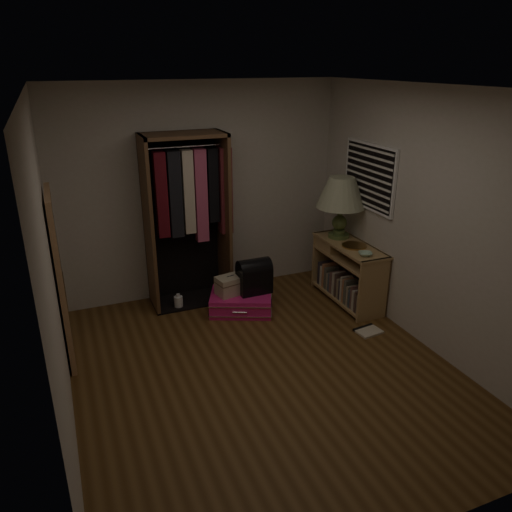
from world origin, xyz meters
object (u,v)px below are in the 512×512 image
Objects in this scene: floor_mirror at (61,278)px; console_bookshelf at (346,270)px; pink_suitcase at (241,302)px; white_jug at (178,302)px; open_wardrobe at (189,206)px; black_bag at (254,275)px; train_case at (230,285)px; table_lamp at (341,194)px.

console_bookshelf is at bearing 0.83° from floor_mirror.
console_bookshelf is 3.27m from floor_mirror.
white_jug is (-0.67, 0.35, -0.03)m from pink_suitcase.
open_wardrobe is 1.11m from black_bag.
black_bag reaches higher than train_case.
floor_mirror is (-1.49, -0.77, -0.36)m from open_wardrobe.
table_lamp is at bearing -12.38° from train_case.
train_case is (-0.11, 0.04, 0.22)m from pink_suitcase.
black_bag reaches higher than white_jug.
floor_mirror reaches higher than console_bookshelf.
table_lamp reaches higher than black_bag.
train_case reaches higher than white_jug.
floor_mirror is 3.29m from table_lamp.
white_jug is (-0.84, 0.36, -0.36)m from black_bag.
train_case is 1.72m from table_lamp.
console_bookshelf is at bearing -91.29° from table_lamp.
open_wardrobe reaches higher than table_lamp.
black_bag is (-1.14, 0.19, 0.05)m from console_bookshelf.
console_bookshelf is 0.55× the size of open_wardrobe.
black_bag is at bearing 170.59° from console_bookshelf.
floor_mirror is at bearing -149.12° from pink_suitcase.
open_wardrobe is 2.69× the size of table_lamp.
table_lamp reaches higher than pink_suitcase.
console_bookshelf reaches higher than train_case.
black_bag is at bearing -178.19° from table_lamp.
floor_mirror is 2.08m from pink_suitcase.
pink_suitcase is 2.11× the size of black_bag.
console_bookshelf reaches higher than pink_suitcase.
floor_mirror reaches higher than black_bag.
open_wardrobe reaches higher than floor_mirror.
train_case is 0.87× the size of black_bag.
black_bag is at bearing -22.94° from train_case.
pink_suitcase is 4.81× the size of white_jug.
floor_mirror is 1.59m from white_jug.
pink_suitcase is at bearing 171.22° from console_bookshelf.
white_jug is at bearing 170.62° from table_lamp.
floor_mirror is at bearing -154.48° from white_jug.
console_bookshelf is 0.94m from table_lamp.
black_bag reaches higher than pink_suitcase.
train_case is at bearing 170.20° from console_bookshelf.
white_jug is (-0.23, -0.17, -1.13)m from open_wardrobe.
pink_suitcase is 0.25m from train_case.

